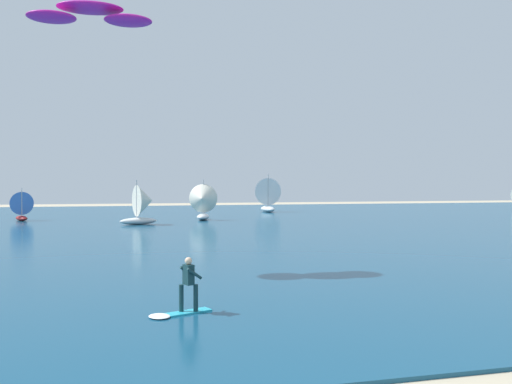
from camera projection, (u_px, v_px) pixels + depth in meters
name	position (u px, v px, depth m)	size (l,w,h in m)	color
ocean	(179.00, 223.00, 54.18)	(160.00, 90.00, 0.10)	navy
kitesurfer	(183.00, 294.00, 15.71)	(2.02, 1.25, 1.67)	#26B2CC
kite	(90.00, 15.00, 23.43)	(5.54, 2.23, 0.82)	#B21999
sailboat_mid_left	(21.00, 206.00, 56.87)	(2.76, 3.09, 3.47)	maroon
sailboat_leading	(202.00, 202.00, 57.40)	(3.44, 3.92, 4.41)	silver
sailboat_heeled_over	(144.00, 204.00, 51.32)	(3.82, 3.36, 4.30)	silver
sailboat_mid_right	(266.00, 194.00, 75.51)	(3.84, 4.56, 5.40)	white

